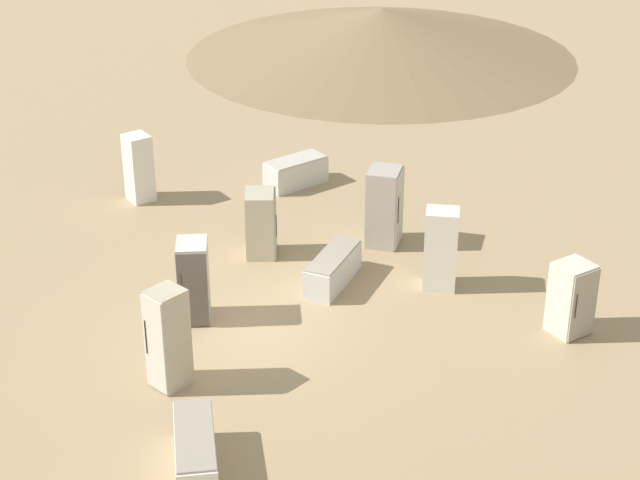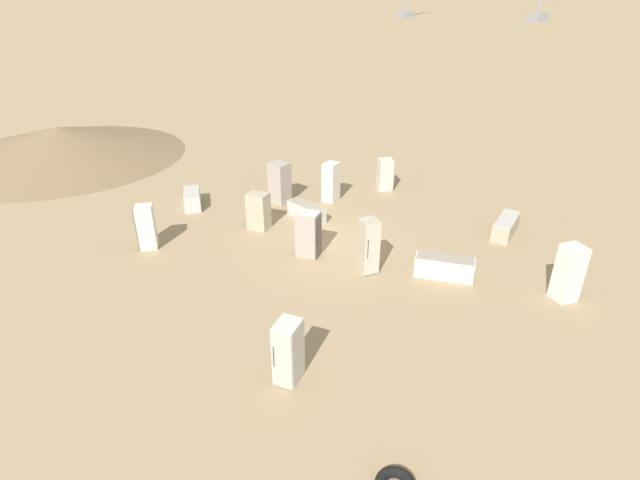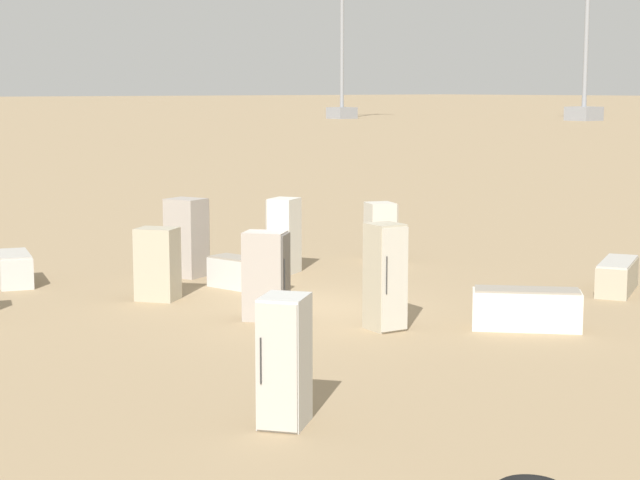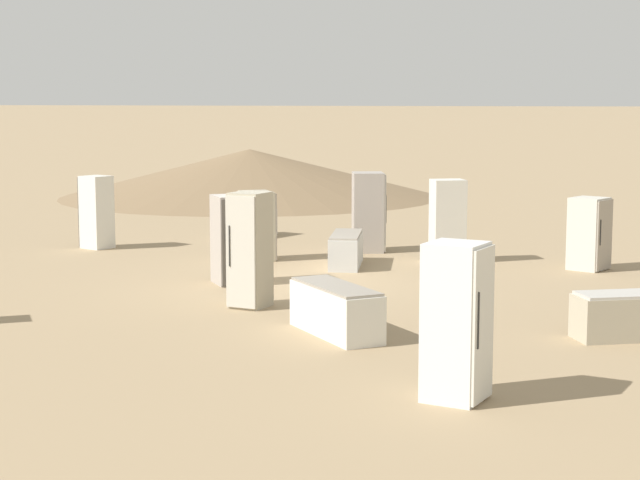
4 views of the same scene
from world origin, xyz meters
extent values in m
plane|color=#9E8460|center=(0.00, 0.00, 0.00)|extent=(1000.00, 1000.00, 0.00)
cube|color=gray|center=(-102.74, -73.37, 0.91)|extent=(3.65, 3.65, 1.83)
cube|color=gray|center=(-83.57, -100.22, 0.79)|extent=(3.16, 3.16, 1.58)
cylinder|color=gray|center=(-83.57, -100.22, 13.97)|extent=(0.53, 0.53, 24.77)
cube|color=#B2A88E|center=(-0.18, 2.16, 0.95)|extent=(0.63, 0.66, 1.90)
cube|color=beige|center=(-0.14, 2.47, 0.95)|extent=(0.53, 0.11, 1.83)
cylinder|color=#2D2D2D|center=(0.05, 2.47, 1.05)|extent=(0.02, 0.02, 0.67)
cube|color=silver|center=(-2.16, 3.74, 0.35)|extent=(1.78, 1.81, 0.70)
cube|color=gray|center=(-2.16, 3.74, 0.72)|extent=(1.70, 1.74, 0.04)
cube|color=silver|center=(4.46, 5.45, 0.84)|extent=(0.88, 0.86, 1.68)
cube|color=#BCB7AD|center=(4.75, 5.67, 0.84)|extent=(0.36, 0.45, 1.61)
cylinder|color=#2D2D2D|center=(4.89, 5.53, 0.92)|extent=(0.02, 0.02, 0.59)
cube|color=#A89E93|center=(-0.26, -4.71, 0.89)|extent=(0.91, 0.98, 1.79)
cube|color=#BCB7AD|center=(-0.59, -4.84, 0.89)|extent=(0.31, 0.73, 1.72)
cylinder|color=#2D2D2D|center=(-0.72, -4.59, 0.98)|extent=(0.02, 0.02, 0.63)
cube|color=beige|center=(-5.19, -3.62, 0.73)|extent=(0.84, 0.86, 1.46)
cube|color=gray|center=(-5.50, -3.49, 0.73)|extent=(0.27, 0.62, 1.40)
cylinder|color=#2D2D2D|center=(-5.44, -3.26, 0.80)|extent=(0.02, 0.02, 0.51)
cube|color=silver|center=(-2.29, -3.70, 0.87)|extent=(0.86, 0.82, 1.75)
cube|color=gray|center=(-2.15, -3.97, 0.87)|extent=(0.59, 0.33, 1.68)
cylinder|color=#2D2D2D|center=(-2.34, -4.11, 0.96)|extent=(0.02, 0.02, 0.61)
cube|color=#B2A88E|center=(-6.40, 2.57, 0.32)|extent=(2.02, 1.50, 0.63)
cube|color=#BCB7AD|center=(-6.40, 2.57, 0.65)|extent=(1.94, 1.44, 0.04)
cube|color=silver|center=(-0.41, -2.54, 0.32)|extent=(0.96, 1.87, 0.64)
cube|color=gray|center=(-0.41, -2.54, 0.66)|extent=(0.92, 1.80, 0.04)
cube|color=#B2A88E|center=(1.64, -2.71, 0.74)|extent=(0.96, 1.00, 1.47)
cube|color=gray|center=(1.38, -2.90, 0.74)|extent=(0.49, 0.63, 1.41)
cylinder|color=#2D2D2D|center=(1.19, -2.70, 0.81)|extent=(0.02, 0.02, 0.52)
cube|color=#A89E93|center=(1.01, 0.17, 0.83)|extent=(0.93, 0.95, 1.65)
cube|color=#56514C|center=(0.76, 0.48, 0.83)|extent=(0.46, 0.39, 1.58)
cylinder|color=#2D2D2D|center=(0.90, 0.63, 0.91)|extent=(0.02, 0.02, 0.58)
cube|color=silver|center=(3.26, -6.16, 0.33)|extent=(1.11, 1.69, 0.66)
cube|color=#BCB7AD|center=(3.26, -6.16, 0.68)|extent=(1.07, 1.62, 0.04)
camera|label=1|loc=(-11.56, 13.52, 10.89)|focal=60.00mm
camera|label=2|loc=(8.51, 13.95, 8.76)|focal=28.00mm
camera|label=3|loc=(12.30, 16.09, 4.27)|focal=60.00mm
camera|label=4|loc=(-6.75, 18.33, 3.42)|focal=60.00mm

